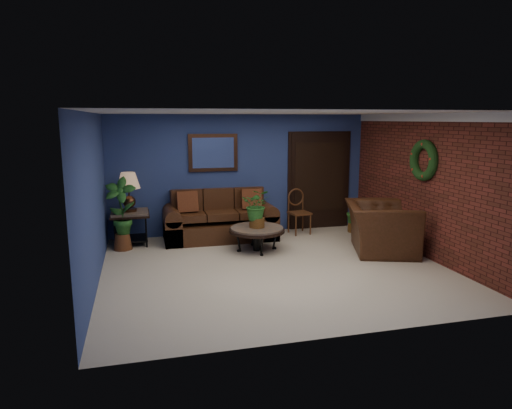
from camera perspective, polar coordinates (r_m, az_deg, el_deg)
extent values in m
plane|color=beige|center=(7.57, 2.37, -7.88)|extent=(5.50, 5.50, 0.00)
cube|color=navy|center=(9.67, -1.85, 3.78)|extent=(5.50, 0.04, 2.50)
cube|color=navy|center=(7.00, -19.66, 0.53)|extent=(0.04, 5.00, 2.50)
cube|color=maroon|center=(8.48, 20.55, 2.14)|extent=(0.04, 5.00, 2.50)
cube|color=white|center=(7.18, 2.52, 11.40)|extent=(5.50, 5.00, 0.02)
cube|color=white|center=(8.38, 20.91, 10.14)|extent=(0.03, 5.00, 0.14)
cube|color=#462818|center=(9.47, -5.38, 6.46)|extent=(1.02, 0.06, 0.77)
cube|color=black|center=(10.19, 7.86, 2.91)|extent=(1.44, 0.06, 2.18)
torus|color=black|center=(8.44, 20.22, 5.21)|extent=(0.16, 0.72, 0.72)
cube|color=#462314|center=(9.27, -4.48, -3.25)|extent=(2.24, 0.97, 0.37)
cube|color=#462314|center=(9.53, -4.88, -0.80)|extent=(1.91, 0.26, 0.91)
cube|color=#462314|center=(9.05, -8.42, -1.46)|extent=(0.62, 0.66, 0.14)
cube|color=#462314|center=(9.14, -4.45, -1.27)|extent=(0.62, 0.66, 0.14)
cube|color=#462314|center=(9.26, -0.57, -1.07)|extent=(0.62, 0.66, 0.14)
cube|color=#462314|center=(9.14, -10.40, -3.13)|extent=(0.33, 0.97, 0.51)
cube|color=#462314|center=(9.46, 1.22, -2.50)|extent=(0.33, 0.97, 0.51)
cube|color=brown|center=(9.04, -8.58, 0.32)|extent=(0.41, 0.12, 0.41)
cube|color=brown|center=(9.25, -0.55, 0.68)|extent=(0.41, 0.12, 0.41)
cylinder|color=#4A4440|center=(8.41, 0.11, -3.03)|extent=(0.97, 0.97, 0.05)
cylinder|color=black|center=(8.42, 0.11, -3.26)|extent=(1.03, 1.03, 0.05)
cylinder|color=black|center=(8.46, 0.11, -4.48)|extent=(0.14, 0.14, 0.39)
cube|color=#4A4440|center=(9.10, -15.48, -0.97)|extent=(0.68, 0.68, 0.05)
cube|color=black|center=(9.10, -15.47, -1.22)|extent=(0.72, 0.72, 0.04)
cube|color=black|center=(9.21, -15.32, -4.10)|extent=(0.61, 0.61, 0.03)
cylinder|color=black|center=(8.90, -17.25, -3.41)|extent=(0.03, 0.03, 0.63)
cylinder|color=black|center=(8.88, -13.56, -3.25)|extent=(0.03, 0.03, 0.63)
cylinder|color=black|center=(9.45, -17.09, -2.59)|extent=(0.03, 0.03, 0.63)
cylinder|color=black|center=(9.44, -13.62, -2.44)|extent=(0.03, 0.03, 0.63)
cylinder|color=#462818|center=(9.09, -15.50, -0.65)|extent=(0.26, 0.26, 0.05)
sphere|color=#462818|center=(9.06, -15.54, 0.16)|extent=(0.24, 0.24, 0.24)
cylinder|color=#462818|center=(9.03, -15.60, 1.38)|extent=(0.03, 0.03, 0.30)
cone|color=tan|center=(9.00, -15.67, 2.75)|extent=(0.43, 0.43, 0.30)
cube|color=#562B18|center=(9.69, 5.47, -1.07)|extent=(0.46, 0.46, 0.04)
torus|color=#562B18|center=(9.79, 5.00, 0.93)|extent=(0.38, 0.09, 0.38)
cylinder|color=#562B18|center=(9.51, 5.01, -2.71)|extent=(0.03, 0.03, 0.42)
cylinder|color=#562B18|center=(9.67, 6.82, -2.53)|extent=(0.03, 0.03, 0.42)
cylinder|color=#562B18|center=(9.81, 4.09, -2.29)|extent=(0.03, 0.03, 0.42)
cylinder|color=#562B18|center=(9.97, 5.86, -2.11)|extent=(0.03, 0.03, 0.42)
imported|color=#462314|center=(8.66, 15.34, -2.81)|extent=(1.59, 1.69, 0.89)
cylinder|color=brown|center=(8.38, 0.11, -2.26)|extent=(0.28, 0.28, 0.18)
imported|color=#184F19|center=(8.31, 0.11, -0.04)|extent=(0.65, 0.61, 0.58)
cylinder|color=brown|center=(10.09, 12.13, -2.80)|extent=(0.26, 0.26, 0.20)
imported|color=#184F19|center=(10.01, 12.20, -0.86)|extent=(0.39, 0.35, 0.60)
cylinder|color=brown|center=(8.89, -16.32, -4.47)|extent=(0.34, 0.34, 0.30)
imported|color=#184F19|center=(8.75, -16.55, -0.34)|extent=(0.67, 0.55, 1.11)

